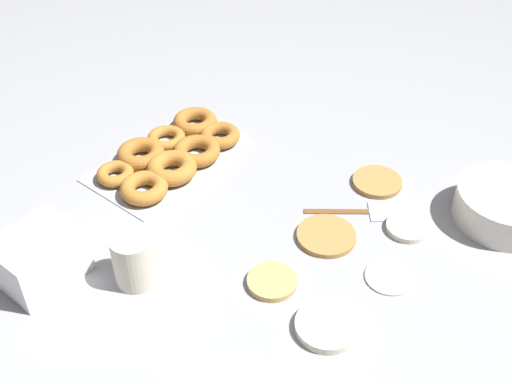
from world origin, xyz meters
TOP-DOWN VIEW (x-y plane):
  - ground_plane at (0.00, 0.00)m, footprint 3.00×3.00m
  - pancake_0 at (-0.23, 0.03)m, footprint 0.11×0.11m
  - pancake_1 at (-0.14, 0.15)m, footprint 0.09×0.09m
  - pancake_2 at (-0.02, 0.04)m, footprint 0.12×0.12m
  - pancake_3 at (0.17, 0.17)m, footprint 0.11×0.11m
  - pancake_4 at (0.15, 0.03)m, footprint 0.09×0.09m
  - pancake_5 at (-0.00, 0.19)m, footprint 0.09×0.09m
  - donut_tray at (-0.00, -0.38)m, footprint 0.37×0.21m
  - batter_bowl at (-0.29, 0.29)m, footprint 0.21×0.21m
  - container_stack at (0.40, -0.32)m, footprint 0.15×0.12m
  - paper_cup at (0.30, -0.17)m, footprint 0.08×0.08m
  - spatula at (-0.15, 0.09)m, footprint 0.18×0.22m

SIDE VIEW (x-z plane):
  - ground_plane at x=0.00m, z-range 0.00..0.00m
  - spatula at x=-0.15m, z-range 0.00..0.01m
  - pancake_5 at x=0.00m, z-range 0.00..0.01m
  - pancake_2 at x=-0.02m, z-range 0.00..0.01m
  - pancake_0 at x=-0.23m, z-range 0.00..0.01m
  - pancake_4 at x=0.15m, z-range 0.00..0.01m
  - pancake_1 at x=-0.14m, z-range 0.00..0.01m
  - pancake_3 at x=0.17m, z-range 0.00..0.02m
  - donut_tray at x=0.00m, z-range 0.00..0.04m
  - batter_bowl at x=-0.29m, z-range 0.00..0.07m
  - container_stack at x=0.40m, z-range 0.00..0.10m
  - paper_cup at x=0.30m, z-range 0.00..0.11m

